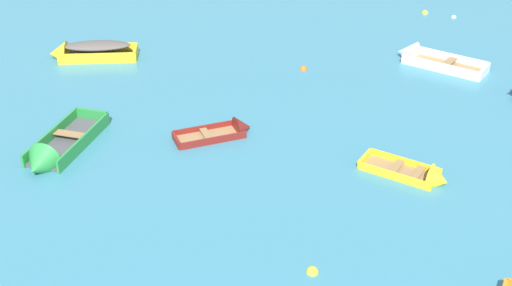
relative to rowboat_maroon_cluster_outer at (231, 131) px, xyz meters
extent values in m
cube|color=#99754C|center=(-0.86, -0.11, -0.10)|extent=(2.67, 1.29, 0.07)
cube|color=maroon|center=(-0.92, 0.41, 0.01)|extent=(2.66, 0.40, 0.29)
cube|color=maroon|center=(-0.79, -0.63, 0.01)|extent=(2.66, 0.40, 0.29)
cube|color=maroon|center=(-2.19, -0.27, 0.01)|extent=(0.23, 1.03, 0.29)
cone|color=maroon|center=(0.52, 0.07, 0.03)|extent=(0.73, 1.07, 1.00)
cube|color=#937047|center=(-1.00, -0.13, 0.07)|extent=(0.39, 0.96, 0.03)
cube|color=#99754C|center=(5.29, -4.21, -0.10)|extent=(2.55, 2.58, 0.08)
cube|color=yellow|center=(5.68, -3.83, 0.02)|extent=(1.94, 1.99, 0.31)
cube|color=yellow|center=(4.89, -4.60, 0.02)|extent=(1.94, 1.99, 0.31)
cube|color=yellow|center=(4.34, -3.24, 0.02)|extent=(0.85, 0.83, 0.31)
cone|color=yellow|center=(6.27, -5.23, 0.04)|extent=(1.19, 1.18, 1.05)
cube|color=#937047|center=(5.19, -4.11, 0.08)|extent=(0.90, 0.89, 0.03)
cube|color=#937047|center=(5.74, -4.68, 0.08)|extent=(0.90, 0.89, 0.03)
cube|color=#99754C|center=(11.33, 3.93, -0.07)|extent=(3.39, 3.60, 0.12)
cube|color=white|center=(10.80, 3.47, 0.10)|extent=(2.58, 2.92, 0.47)
cube|color=white|center=(11.85, 4.39, 0.10)|extent=(2.58, 2.92, 0.47)
cube|color=white|center=(12.59, 2.50, 0.10)|extent=(1.12, 1.01, 0.47)
cone|color=white|center=(10.02, 5.42, 0.13)|extent=(1.58, 1.54, 1.34)
cube|color=#937047|center=(11.46, 3.78, 0.20)|extent=(1.20, 1.12, 0.03)
cube|color=#4C4C51|center=(-6.21, 0.63, -0.07)|extent=(3.01, 3.93, 0.13)
cube|color=#288C3D|center=(-5.60, 0.28, 0.13)|extent=(2.01, 3.46, 0.53)
cube|color=#288C3D|center=(-6.83, 0.98, 0.13)|extent=(2.01, 3.46, 0.53)
cube|color=#288C3D|center=(-5.25, 2.34, 0.13)|extent=(1.28, 0.81, 0.53)
cone|color=#288C3D|center=(-7.22, -1.15, 0.16)|extent=(1.62, 1.45, 1.36)
cube|color=#937047|center=(-6.11, 0.81, 0.23)|extent=(1.30, 0.98, 0.03)
cube|color=#4C4C51|center=(-4.81, 9.02, -0.07)|extent=(3.71, 1.82, 0.13)
cube|color=yellow|center=(-4.92, 8.38, 0.13)|extent=(3.67, 0.73, 0.53)
cube|color=yellow|center=(-4.70, 9.66, 0.13)|extent=(3.67, 0.73, 0.53)
cube|color=yellow|center=(-2.98, 8.69, 0.13)|extent=(0.35, 1.28, 0.53)
cone|color=yellow|center=(-6.71, 9.36, 0.16)|extent=(1.06, 1.38, 1.25)
cube|color=#937047|center=(-4.62, 8.98, 0.24)|extent=(0.58, 1.21, 0.03)
cube|color=#937047|center=(-5.69, 9.17, 0.24)|extent=(0.58, 1.21, 0.03)
ellipsoid|color=#59514C|center=(-4.81, 9.02, 0.53)|extent=(3.40, 1.71, 0.39)
sphere|color=yellow|center=(14.00, 11.34, -0.13)|extent=(0.37, 0.37, 0.37)
sphere|color=yellow|center=(0.62, -8.50, -0.13)|extent=(0.36, 0.36, 0.36)
sphere|color=orange|center=(4.67, 5.32, -0.13)|extent=(0.35, 0.35, 0.35)
sphere|color=silver|center=(15.30, 10.29, -0.13)|extent=(0.29, 0.29, 0.29)
camera|label=1|loc=(-4.34, -21.98, 12.51)|focal=45.66mm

